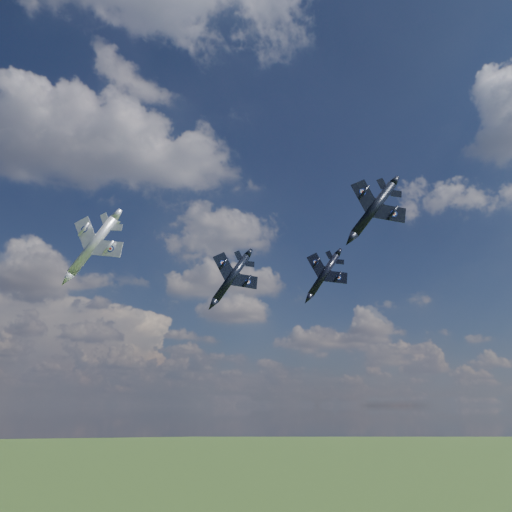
{
  "coord_description": "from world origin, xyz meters",
  "views": [
    {
      "loc": [
        -12.78,
        -65.64,
        59.58
      ],
      "look_at": [
        4.53,
        14.24,
        84.17
      ],
      "focal_mm": 35.0,
      "sensor_mm": 36.0,
      "label": 1
    }
  ],
  "objects": [
    {
      "name": "jet_left_silver",
      "position": [
        -22.36,
        14.71,
        84.33
      ],
      "size": [
        15.88,
        18.31,
        9.09
      ],
      "primitive_type": null,
      "rotation": [
        0.0,
        0.64,
        -0.4
      ],
      "color": "#AFB1BB"
    },
    {
      "name": "jet_lead_navy",
      "position": [
        0.56,
        15.64,
        80.47
      ],
      "size": [
        10.49,
        14.04,
        7.59
      ],
      "primitive_type": null,
      "rotation": [
        0.0,
        0.58,
        0.07
      ],
      "color": "black"
    },
    {
      "name": "jet_right_navy",
      "position": [
        15.27,
        -9.28,
        84.41
      ],
      "size": [
        10.58,
        13.69,
        7.48
      ],
      "primitive_type": null,
      "rotation": [
        0.0,
        0.66,
        -0.17
      ],
      "color": "black"
    },
    {
      "name": "jet_high_navy",
      "position": [
        24.66,
        35.9,
        87.48
      ],
      "size": [
        13.17,
        16.83,
        8.77
      ],
      "primitive_type": null,
      "rotation": [
        0.0,
        0.6,
        -0.16
      ],
      "color": "black"
    }
  ]
}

